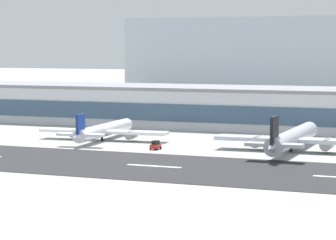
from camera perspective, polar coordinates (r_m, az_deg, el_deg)
name	(u,v)px	position (r m, az deg, el deg)	size (l,w,h in m)	color
ground_plane	(149,166)	(167.91, -1.37, -3.23)	(1400.00, 1400.00, 0.00)	#9E9E99
runway_strip	(148,166)	(167.58, -1.42, -3.24)	(800.00, 36.44, 0.08)	#262628
runway_centreline_dash_4	(154,166)	(167.02, -0.99, -3.25)	(12.00, 1.20, 0.01)	white
terminal_building	(253,108)	(247.72, 6.00, 0.86)	(220.07, 30.11, 12.43)	silver
distant_hotel_block	(290,60)	(365.33, 8.56, 4.17)	(147.61, 31.84, 37.87)	#A8B2BC
airliner_navy_tail_gate_0	(102,131)	(214.02, -4.64, -0.76)	(35.33, 38.89, 8.12)	white
airliner_black_tail_gate_1	(291,139)	(191.83, 8.65, -1.31)	(36.75, 46.86, 9.78)	silver
service_baggage_tug_0	(156,145)	(194.54, -0.88, -1.78)	(2.04, 3.29, 2.20)	#B2231E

